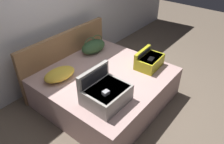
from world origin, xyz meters
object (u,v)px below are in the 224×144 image
at_px(hard_case_medium, 149,61).
at_px(pillow_near_headboard, 60,74).
at_px(hard_case_large, 106,93).
at_px(bed, 106,87).
at_px(duffel_bag, 93,46).

relative_size(hard_case_medium, pillow_near_headboard, 0.96).
bearing_deg(hard_case_large, bed, 41.58).
bearing_deg(duffel_bag, bed, -122.86).
height_order(duffel_bag, pillow_near_headboard, duffel_bag).
bearing_deg(pillow_near_headboard, duffel_bag, 9.89).
height_order(hard_case_large, pillow_near_headboard, hard_case_large).
bearing_deg(duffel_bag, pillow_near_headboard, -170.11).
relative_size(hard_case_large, hard_case_medium, 1.16).
bearing_deg(duffel_bag, hard_case_large, -130.48).
relative_size(duffel_bag, pillow_near_headboard, 1.05).
height_order(hard_case_medium, duffel_bag, duffel_bag).
height_order(bed, hard_case_large, hard_case_large).
distance_m(hard_case_large, hard_case_medium, 1.13).
bearing_deg(hard_case_medium, duffel_bag, 98.83).
bearing_deg(hard_case_large, duffel_bag, 50.42).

